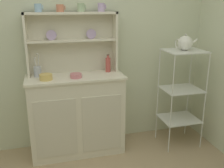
% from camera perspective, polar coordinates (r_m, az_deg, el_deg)
% --- Properties ---
extents(wall_back, '(3.84, 0.05, 2.50)m').
position_cam_1_polar(wall_back, '(3.06, -8.48, 9.03)').
color(wall_back, beige).
rests_on(wall_back, ground).
extents(hutch_cabinet, '(1.06, 0.45, 0.92)m').
position_cam_1_polar(hutch_cabinet, '(3.02, -7.70, -6.46)').
color(hutch_cabinet, silver).
rests_on(hutch_cabinet, ground).
extents(hutch_shelf_unit, '(0.99, 0.18, 0.67)m').
position_cam_1_polar(hutch_shelf_unit, '(2.95, -8.79, 9.94)').
color(hutch_shelf_unit, beige).
rests_on(hutch_shelf_unit, hutch_cabinet).
extents(bakers_rack, '(0.44, 0.38, 1.17)m').
position_cam_1_polar(bakers_rack, '(3.18, 14.96, -0.53)').
color(bakers_rack, silver).
rests_on(bakers_rack, ground).
extents(cup_sky_0, '(0.09, 0.07, 0.08)m').
position_cam_1_polar(cup_sky_0, '(2.87, -15.82, 15.73)').
color(cup_sky_0, '#8EB2D1').
rests_on(cup_sky_0, hutch_shelf_unit).
extents(cup_terracotta_1, '(0.09, 0.08, 0.08)m').
position_cam_1_polar(cup_terracotta_1, '(2.88, -11.26, 15.96)').
color(cup_terracotta_1, '#C67556').
rests_on(cup_terracotta_1, hutch_shelf_unit).
extents(cup_sage_2, '(0.09, 0.08, 0.09)m').
position_cam_1_polar(cup_sage_2, '(2.90, -6.79, 16.29)').
color(cup_sage_2, '#9EB78E').
rests_on(cup_sage_2, hutch_shelf_unit).
extents(cup_lilac_3, '(0.09, 0.08, 0.09)m').
position_cam_1_polar(cup_lilac_3, '(2.94, -2.35, 16.43)').
color(cup_lilac_3, '#B79ECC').
rests_on(cup_lilac_3, hutch_shelf_unit).
extents(bowl_mixing_large, '(0.13, 0.13, 0.06)m').
position_cam_1_polar(bowl_mixing_large, '(2.77, -14.25, 1.50)').
color(bowl_mixing_large, '#DBB760').
rests_on(bowl_mixing_large, hutch_cabinet).
extents(bowl_floral_medium, '(0.12, 0.12, 0.05)m').
position_cam_1_polar(bowl_floral_medium, '(2.79, -7.89, 1.82)').
color(bowl_floral_medium, '#D17A84').
rests_on(bowl_floral_medium, hutch_cabinet).
extents(jam_bottle, '(0.06, 0.06, 0.20)m').
position_cam_1_polar(jam_bottle, '(3.00, -0.87, 4.32)').
color(jam_bottle, '#B74C47').
rests_on(jam_bottle, hutch_cabinet).
extents(utensil_jar, '(0.08, 0.08, 0.25)m').
position_cam_1_polar(utensil_jar, '(2.91, -15.99, 2.67)').
color(utensil_jar, '#B2B7C6').
rests_on(utensil_jar, hutch_cabinet).
extents(porcelain_teapot, '(0.26, 0.17, 0.19)m').
position_cam_1_polar(porcelain_teapot, '(3.06, 15.68, 8.63)').
color(porcelain_teapot, white).
rests_on(porcelain_teapot, bakers_rack).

